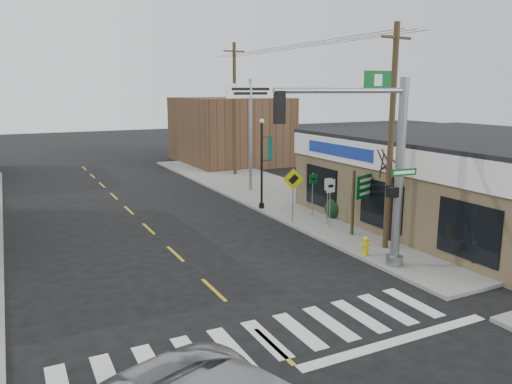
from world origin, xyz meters
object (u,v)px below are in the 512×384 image
guide_sign (366,192)px  utility_pole_far (235,108)px  lamp_post (263,157)px  dance_center_sign (250,107)px  utility_pole_near (391,137)px  fire_hydrant (366,245)px  traffic_signal_pole (382,155)px  bare_tree (394,156)px

guide_sign → utility_pole_far: utility_pole_far is taller
lamp_post → dance_center_sign: dance_center_sign is taller
utility_pole_near → utility_pole_far: utility_pole_far is taller
dance_center_sign → fire_hydrant: bearing=-99.9°
traffic_signal_pole → guide_sign: size_ratio=2.41×
traffic_signal_pole → utility_pole_far: (3.77, 20.35, 0.81)m
traffic_signal_pole → fire_hydrant: bearing=70.4°
guide_sign → bare_tree: bearing=-101.4°
dance_center_sign → utility_pole_far: (1.56, 5.77, -0.28)m
fire_hydrant → dance_center_sign: dance_center_sign is taller
fire_hydrant → dance_center_sign: (1.64, 13.27, 4.72)m
fire_hydrant → lamp_post: size_ratio=0.16×
guide_sign → bare_tree: 2.20m
lamp_post → dance_center_sign: 5.49m
guide_sign → bare_tree: (0.23, -1.35, 1.73)m
dance_center_sign → utility_pole_far: bearing=71.9°
guide_sign → dance_center_sign: size_ratio=0.41×
fire_hydrant → utility_pole_far: 19.81m
guide_sign → lamp_post: size_ratio=0.60×
traffic_signal_pole → guide_sign: (2.47, 3.75, -2.21)m
fire_hydrant → utility_pole_near: utility_pole_near is taller
utility_pole_near → guide_sign: bearing=68.0°
bare_tree → fire_hydrant: bearing=-153.0°
fire_hydrant → bare_tree: 3.95m
lamp_post → dance_center_sign: bearing=71.4°
utility_pole_near → utility_pole_far: (1.88, 18.63, 0.43)m
fire_hydrant → bare_tree: bare_tree is taller
bare_tree → traffic_signal_pole: bearing=-138.3°
bare_tree → utility_pole_near: utility_pole_near is taller
traffic_signal_pole → utility_pole_near: size_ratio=0.79×
traffic_signal_pole → lamp_post: 10.01m
dance_center_sign → bare_tree: size_ratio=1.51×
fire_hydrant → lamp_post: (0.06, 8.59, 2.34)m
dance_center_sign → bare_tree: (0.49, -12.18, -1.58)m
guide_sign → fire_hydrant: bearing=-149.0°
traffic_signal_pole → dance_center_sign: 14.79m
guide_sign → utility_pole_near: utility_pole_near is taller
lamp_post → utility_pole_far: size_ratio=0.50×
fire_hydrant → utility_pole_far: size_ratio=0.08×
lamp_post → utility_pole_near: size_ratio=0.55×
traffic_signal_pole → guide_sign: 5.00m
fire_hydrant → utility_pole_near: 4.24m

